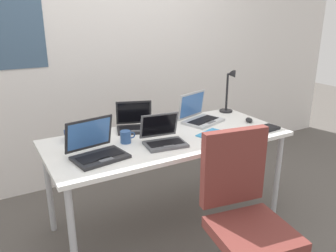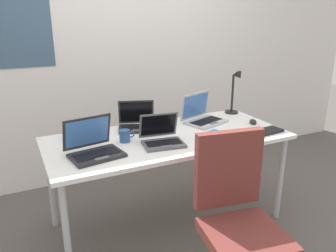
{
  "view_description": "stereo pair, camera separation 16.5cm",
  "coord_description": "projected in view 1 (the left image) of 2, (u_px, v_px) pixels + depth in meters",
  "views": [
    {
      "loc": [
        -1.19,
        -2.09,
        1.62
      ],
      "look_at": [
        0.0,
        0.0,
        0.82
      ],
      "focal_mm": 36.38,
      "sensor_mm": 36.0,
      "label": 1
    },
    {
      "loc": [
        -1.04,
        -2.16,
        1.62
      ],
      "look_at": [
        0.0,
        0.0,
        0.82
      ],
      "focal_mm": 36.38,
      "sensor_mm": 36.0,
      "label": 2
    }
  ],
  "objects": [
    {
      "name": "laptop_back_right",
      "position": [
        200.0,
        116.0,
        2.88
      ],
      "size": [
        0.39,
        0.35,
        0.24
      ],
      "color": "#B7BABC",
      "rests_on": "desk"
    },
    {
      "name": "office_chair",
      "position": [
        245.0,
        229.0,
        2.03
      ],
      "size": [
        0.52,
        0.57,
        0.97
      ],
      "color": "black",
      "rests_on": "ground_plane"
    },
    {
      "name": "external_keyboard",
      "position": [
        261.0,
        130.0,
        2.66
      ],
      "size": [
        0.34,
        0.15,
        0.02
      ],
      "primitive_type": "cube",
      "rotation": [
        0.0,
        0.0,
        0.09
      ],
      "color": "black",
      "rests_on": "desk"
    },
    {
      "name": "laptop_center",
      "position": [
        97.0,
        150.0,
        2.18
      ],
      "size": [
        0.37,
        0.33,
        0.24
      ],
      "color": "#232326",
      "rests_on": "desk"
    },
    {
      "name": "laptop_near_mouse",
      "position": [
        163.0,
        138.0,
        2.39
      ],
      "size": [
        0.31,
        0.29,
        0.21
      ],
      "color": "#515459",
      "rests_on": "desk"
    },
    {
      "name": "laptop_mid_desk",
      "position": [
        135.0,
        124.0,
        2.69
      ],
      "size": [
        0.34,
        0.31,
        0.21
      ],
      "color": "#232326",
      "rests_on": "desk"
    },
    {
      "name": "ground_plane",
      "position": [
        168.0,
        221.0,
        2.79
      ],
      "size": [
        12.0,
        12.0,
        0.0
      ],
      "primitive_type": "plane",
      "color": "#56514C"
    },
    {
      "name": "cell_phone",
      "position": [
        168.0,
        124.0,
        2.81
      ],
      "size": [
        0.14,
        0.14,
        0.01
      ],
      "primitive_type": "cube",
      "rotation": [
        0.0,
        0.0,
        -0.76
      ],
      "color": "black",
      "rests_on": "desk"
    },
    {
      "name": "wall_back",
      "position": [
        112.0,
        48.0,
        3.28
      ],
      "size": [
        6.0,
        0.13,
        2.6
      ],
      "color": "silver",
      "rests_on": "ground_plane"
    },
    {
      "name": "book_stack",
      "position": [
        79.0,
        135.0,
        2.48
      ],
      "size": [
        0.2,
        0.17,
        0.07
      ],
      "color": "navy",
      "rests_on": "desk"
    },
    {
      "name": "desk",
      "position": [
        168.0,
        143.0,
        2.57
      ],
      "size": [
        1.8,
        0.8,
        0.74
      ],
      "color": "white",
      "rests_on": "ground_plane"
    },
    {
      "name": "desk_lamp",
      "position": [
        229.0,
        92.0,
        3.1
      ],
      "size": [
        0.12,
        0.18,
        0.4
      ],
      "color": "black",
      "rests_on": "desk"
    },
    {
      "name": "coffee_mug",
      "position": [
        126.0,
        137.0,
        2.41
      ],
      "size": [
        0.11,
        0.08,
        0.09
      ],
      "color": "#2D518C",
      "rests_on": "desk"
    },
    {
      "name": "computer_mouse",
      "position": [
        249.0,
        120.0,
        2.88
      ],
      "size": [
        0.1,
        0.11,
        0.03
      ],
      "primitive_type": "ellipsoid",
      "rotation": [
        0.0,
        0.0,
        -0.55
      ],
      "color": "black",
      "rests_on": "desk"
    },
    {
      "name": "paper_folder_mid_desk",
      "position": [
        221.0,
        136.0,
        2.54
      ],
      "size": [
        0.32,
        0.37,
        0.01
      ],
      "primitive_type": "cube",
      "rotation": [
        0.0,
        0.0,
        0.35
      ],
      "color": "#338CC6",
      "rests_on": "desk"
    }
  ]
}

